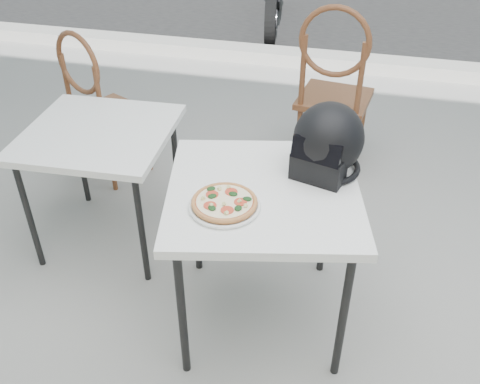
% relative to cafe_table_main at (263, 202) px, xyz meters
% --- Properties ---
extents(ground, '(80.00, 80.00, 0.00)m').
position_rel_cafe_table_main_xyz_m(ground, '(0.45, 0.24, -0.68)').
color(ground, '#989690').
rests_on(ground, ground).
extents(curb, '(30.00, 0.25, 0.12)m').
position_rel_cafe_table_main_xyz_m(curb, '(0.45, 3.24, -0.62)').
color(curb, gray).
rests_on(curb, ground).
extents(cafe_table_main, '(0.94, 0.94, 0.75)m').
position_rel_cafe_table_main_xyz_m(cafe_table_main, '(0.00, 0.00, 0.00)').
color(cafe_table_main, white).
rests_on(cafe_table_main, ground).
extents(plate, '(0.31, 0.31, 0.02)m').
position_rel_cafe_table_main_xyz_m(plate, '(-0.12, -0.16, 0.08)').
color(plate, white).
rests_on(plate, cafe_table_main).
extents(pizza, '(0.28, 0.28, 0.03)m').
position_rel_cafe_table_main_xyz_m(pizza, '(-0.12, -0.16, 0.10)').
color(pizza, '#BF7D46').
rests_on(pizza, plate).
extents(helmet, '(0.37, 0.38, 0.31)m').
position_rel_cafe_table_main_xyz_m(helmet, '(0.23, 0.20, 0.20)').
color(helmet, black).
rests_on(helmet, cafe_table_main).
extents(cafe_chair_main, '(0.49, 0.49, 1.15)m').
position_rel_cafe_table_main_xyz_m(cafe_chair_main, '(0.16, 1.39, -0.04)').
color(cafe_chair_main, brown).
rests_on(cafe_chair_main, ground).
extents(cafe_table_side, '(0.77, 0.77, 0.69)m').
position_rel_cafe_table_main_xyz_m(cafe_table_side, '(-0.94, 0.39, -0.05)').
color(cafe_table_side, white).
rests_on(cafe_table_side, ground).
extents(cafe_chair_side, '(0.52, 0.52, 1.02)m').
position_rel_cafe_table_main_xyz_m(cafe_chair_side, '(-1.24, 0.96, -0.12)').
color(cafe_chair_side, brown).
rests_on(cafe_chair_side, ground).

